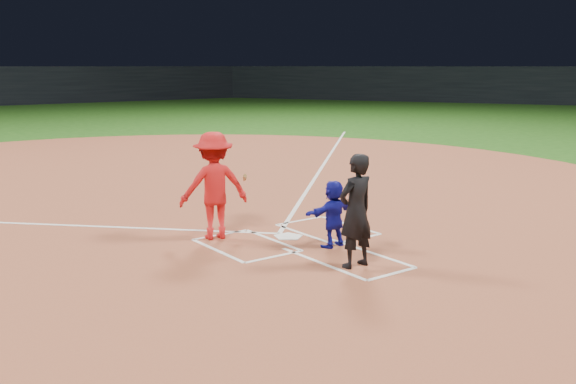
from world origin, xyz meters
TOP-DOWN VIEW (x-y plane):
  - ground at (0.00, 0.00)m, footprint 120.00×120.00m
  - home_plate_dirt at (0.00, 6.00)m, footprint 28.00×28.00m
  - stadium_wall_right at (42.00, 24.00)m, footprint 31.04×52.56m
  - home_plate at (0.00, 0.00)m, footprint 0.60×0.60m
  - catcher at (0.28, -1.01)m, footprint 1.17×0.47m
  - umpire at (-0.22, -2.15)m, footprint 0.71×0.48m
  - chalk_markings at (0.00, 5.29)m, footprint 28.35×17.32m
  - batter_at_plate at (-1.18, 0.79)m, footprint 1.58×1.08m

SIDE VIEW (x-z plane):
  - ground at x=0.00m, z-range 0.00..0.00m
  - home_plate_dirt at x=0.00m, z-range 0.00..0.01m
  - chalk_markings at x=0.00m, z-range 0.01..0.02m
  - home_plate at x=0.00m, z-range 0.01..0.03m
  - catcher at x=0.28m, z-range 0.01..1.24m
  - umpire at x=-0.22m, z-range 0.01..1.90m
  - batter_at_plate at x=-1.18m, z-range 0.01..2.06m
  - stadium_wall_right at x=42.00m, z-range 0.00..3.20m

